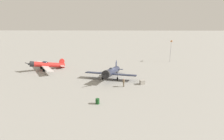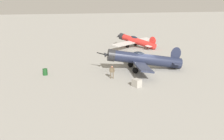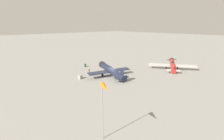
% 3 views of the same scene
% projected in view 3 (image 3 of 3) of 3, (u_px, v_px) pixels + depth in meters
% --- Properties ---
extents(ground_plane, '(400.00, 400.00, 0.00)m').
position_uv_depth(ground_plane, '(112.00, 77.00, 44.72)').
color(ground_plane, gray).
extents(airplane_foreground, '(11.43, 11.71, 3.25)m').
position_uv_depth(airplane_foreground, '(111.00, 71.00, 44.77)').
color(airplane_foreground, '#1E2338').
rests_on(airplane_foreground, ground_plane).
extents(airplane_mid_apron, '(9.55, 11.96, 2.82)m').
position_uv_depth(airplane_mid_apron, '(172.00, 65.00, 51.59)').
color(airplane_mid_apron, red).
rests_on(airplane_mid_apron, ground_plane).
extents(ground_crew_mechanic, '(0.39, 0.57, 1.61)m').
position_uv_depth(ground_crew_mechanic, '(89.00, 71.00, 46.97)').
color(ground_crew_mechanic, brown).
rests_on(ground_crew_mechanic, ground_plane).
extents(equipment_crate, '(1.14, 1.00, 0.87)m').
position_uv_depth(equipment_crate, '(80.00, 77.00, 43.41)').
color(equipment_crate, '#9E998E').
rests_on(equipment_crate, ground_plane).
extents(fuel_drum, '(0.65, 0.65, 0.85)m').
position_uv_depth(fuel_drum, '(85.00, 65.00, 55.41)').
color(fuel_drum, '#19471E').
rests_on(fuel_drum, ground_plane).
extents(windsock_mast, '(1.36, 1.97, 6.71)m').
position_uv_depth(windsock_mast, '(104.00, 90.00, 18.61)').
color(windsock_mast, gray).
rests_on(windsock_mast, ground_plane).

